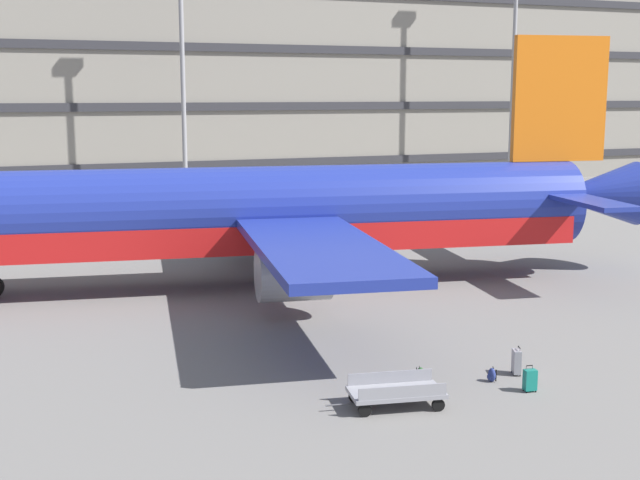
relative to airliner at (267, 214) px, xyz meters
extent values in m
plane|color=slate|center=(1.71, -2.00, -3.26)|extent=(600.00, 600.00, 0.00)
cube|color=gray|center=(1.71, 44.14, 6.69)|extent=(140.77, 15.93, 19.91)
cube|color=#2D2D33|center=(1.71, 36.07, -0.78)|extent=(139.36, 0.24, 0.70)
cube|color=#2D2D33|center=(1.71, 36.07, 4.20)|extent=(139.36, 0.24, 0.70)
cube|color=#2D2D33|center=(1.71, 36.07, 9.18)|extent=(139.36, 0.24, 0.70)
cylinder|color=navy|center=(-0.40, 0.06, 0.19)|extent=(30.31, 8.52, 3.91)
cube|color=red|center=(-0.40, 0.06, -0.89)|extent=(29.11, 8.25, 1.25)
cone|color=navy|center=(15.80, -2.48, 0.48)|extent=(5.11, 3.81, 3.12)
cube|color=orange|center=(13.86, -2.17, 5.07)|extent=(4.69, 1.08, 5.86)
cube|color=navy|center=(12.89, -5.78, 0.67)|extent=(2.69, 6.07, 0.20)
cube|color=navy|center=(14.04, 1.55, 0.67)|extent=(2.69, 6.07, 0.20)
cube|color=navy|center=(-0.69, -8.26, -0.11)|extent=(6.30, 13.16, 0.36)
cube|color=navy|center=(1.87, 8.07, -0.11)|extent=(6.30, 13.16, 0.36)
cylinder|color=#9E9EA3|center=(-0.83, -5.94, -1.48)|extent=(3.09, 2.55, 2.15)
cylinder|color=#9E9EA3|center=(1.02, 5.91, -1.48)|extent=(3.09, 2.55, 2.15)
cylinder|color=black|center=(0.53, -1.76, -2.81)|extent=(0.94, 0.49, 0.90)
cylinder|color=slate|center=(0.53, -1.76, -2.07)|extent=(0.20, 0.20, 1.50)
cylinder|color=black|center=(1.05, 1.52, -2.81)|extent=(0.94, 0.49, 0.90)
cylinder|color=slate|center=(1.05, 1.52, -2.07)|extent=(0.20, 0.20, 1.50)
cylinder|color=gray|center=(2.78, 30.28, 6.81)|extent=(0.36, 0.36, 20.15)
cylinder|color=gray|center=(32.81, 30.28, 9.14)|extent=(0.36, 0.36, 24.81)
cube|color=gray|center=(3.40, -14.70, -2.85)|extent=(0.38, 0.51, 0.73)
cylinder|color=#333338|center=(3.42, -14.84, -2.43)|extent=(0.02, 0.02, 0.09)
cylinder|color=#333338|center=(3.51, -14.61, -2.43)|extent=(0.02, 0.02, 0.09)
cube|color=black|center=(3.46, -14.73, -2.39)|extent=(0.12, 0.25, 0.02)
cylinder|color=black|center=(3.25, -14.84, -3.24)|extent=(0.05, 0.04, 0.05)
cylinder|color=black|center=(3.39, -14.50, -3.24)|extent=(0.05, 0.04, 0.05)
cylinder|color=black|center=(3.42, -14.91, -3.24)|extent=(0.05, 0.04, 0.05)
cylinder|color=black|center=(3.55, -14.56, -3.24)|extent=(0.05, 0.04, 0.05)
cube|color=#147266|center=(2.90, -16.15, -2.91)|extent=(0.39, 0.29, 0.61)
cylinder|color=#333338|center=(3.00, -16.09, -2.55)|extent=(0.02, 0.02, 0.10)
cylinder|color=#333338|center=(2.81, -16.07, -2.55)|extent=(0.02, 0.02, 0.10)
cube|color=black|center=(2.91, -16.08, -2.50)|extent=(0.20, 0.05, 0.02)
cylinder|color=black|center=(3.03, -16.27, -3.24)|extent=(0.03, 0.05, 0.05)
cylinder|color=black|center=(2.74, -16.23, -3.24)|extent=(0.03, 0.05, 0.05)
cylinder|color=black|center=(3.05, -16.07, -3.24)|extent=(0.03, 0.05, 0.05)
cylinder|color=black|center=(2.76, -16.04, -3.24)|extent=(0.03, 0.05, 0.05)
ellipsoid|color=navy|center=(2.33, -15.01, -3.05)|extent=(0.23, 0.32, 0.43)
ellipsoid|color=navy|center=(2.24, -15.00, -3.11)|extent=(0.11, 0.22, 0.19)
torus|color=black|center=(2.36, -15.01, -2.83)|extent=(0.02, 0.08, 0.08)
cube|color=black|center=(2.42, -15.10, -3.05)|extent=(0.03, 0.04, 0.36)
cube|color=black|center=(2.43, -14.94, -3.05)|extent=(0.03, 0.04, 0.36)
ellipsoid|color=#264C26|center=(0.26, -14.34, -3.02)|extent=(0.38, 0.42, 0.49)
ellipsoid|color=#264C26|center=(0.36, -14.39, -3.09)|extent=(0.21, 0.27, 0.22)
torus|color=black|center=(0.22, -14.33, -2.77)|extent=(0.05, 0.08, 0.08)
cube|color=black|center=(0.20, -14.21, -3.02)|extent=(0.04, 0.04, 0.41)
cube|color=black|center=(0.11, -14.38, -3.02)|extent=(0.04, 0.04, 0.41)
cube|color=gray|center=(-1.29, -15.85, -2.84)|extent=(2.78, 1.72, 0.12)
cylinder|color=#4C4C51|center=(-2.92, -15.57, -3.08)|extent=(0.70, 0.17, 0.05)
cube|color=gray|center=(-1.40, -16.46, -2.64)|extent=(2.44, 0.45, 0.40)
cube|color=gray|center=(-1.19, -15.24, -2.64)|extent=(2.44, 0.45, 0.40)
cylinder|color=black|center=(-2.41, -16.22, -3.08)|extent=(0.37, 0.16, 0.36)
cylinder|color=black|center=(-2.23, -15.13, -3.08)|extent=(0.37, 0.16, 0.36)
cylinder|color=black|center=(-0.36, -16.57, -3.08)|extent=(0.37, 0.16, 0.36)
cylinder|color=black|center=(-0.18, -15.48, -3.08)|extent=(0.37, 0.16, 0.36)
camera|label=1|loc=(-11.35, -36.11, 5.35)|focal=47.74mm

